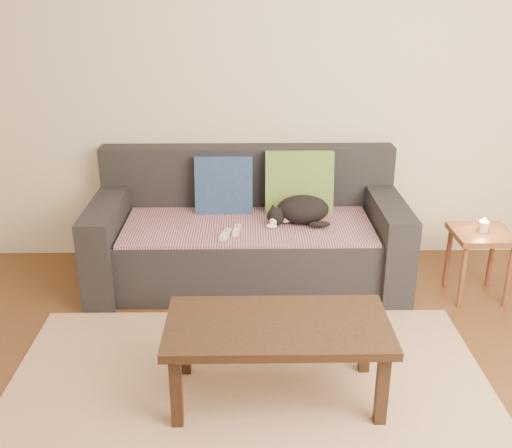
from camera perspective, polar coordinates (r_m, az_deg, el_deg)
name	(u,v)px	position (r m, az deg, el deg)	size (l,w,h in m)	color
ground	(250,426)	(2.98, -0.61, -18.72)	(4.50, 4.50, 0.00)	brown
back_wall	(247,83)	(4.31, -0.87, 13.31)	(4.50, 0.04, 2.60)	beige
sofa	(248,236)	(4.17, -0.77, -1.19)	(2.10, 0.94, 0.87)	#232328
throw_blanket	(248,225)	(4.04, -0.78, -0.11)	(1.66, 0.74, 0.02)	#3E2546
cushion_navy	(224,185)	(4.21, -3.08, 3.71)	(0.40, 0.10, 0.40)	#101D47
cushion_green	(299,185)	(4.23, 4.11, 3.75)	(0.47, 0.12, 0.47)	#0B4840
cat	(300,210)	(4.03, 4.26, 1.33)	(0.47, 0.36, 0.19)	black
wii_remote_a	(225,234)	(3.83, -2.94, -0.99)	(0.15, 0.04, 0.03)	white
wii_remote_b	(237,230)	(3.89, -1.86, -0.59)	(0.15, 0.04, 0.03)	white
side_table	(481,243)	(4.14, 20.63, -1.73)	(0.37, 0.37, 0.46)	brown
candle	(483,226)	(4.10, 20.84, -0.20)	(0.06, 0.06, 0.09)	beige
rug	(249,405)	(3.09, -0.63, -16.83)	(2.50, 1.80, 0.01)	tan
coffee_table	(278,333)	(2.93, 2.08, -10.29)	(1.08, 0.54, 0.43)	#332213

